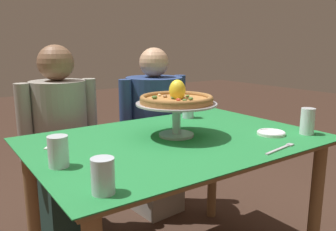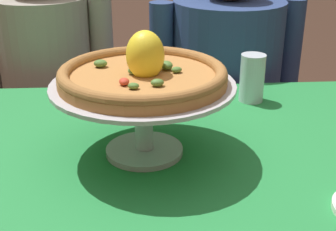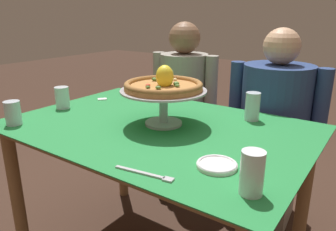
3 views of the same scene
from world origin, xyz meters
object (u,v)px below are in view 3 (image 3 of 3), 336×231
Objects in this scene: water_glass_front_left at (13,115)px; water_glass_back_right at (252,108)px; water_glass_side_left at (62,99)px; dinner_fork at (147,174)px; diner_right at (273,132)px; diner_left at (183,114)px; water_glass_front_right at (252,176)px; side_plate at (217,165)px; pizza at (164,85)px; pizza_stand at (163,99)px; sugar_packet at (102,99)px.

water_glass_front_left is 1.07m from water_glass_back_right.
water_glass_side_left reaches higher than dinner_fork.
diner_left is at bearing 176.35° from diner_right.
water_glass_back_right is at bearing 84.89° from dinner_fork.
dinner_fork is at bearing -95.11° from water_glass_back_right.
water_glass_side_left is at bearing -139.79° from diner_right.
water_glass_front_right is 0.96× the size of side_plate.
water_glass_back_right is 0.11× the size of diner_left.
water_glass_front_left is at bearing -141.52° from water_glass_back_right.
diner_right is at bearing 65.54° from pizza.
diner_right is at bearing 90.08° from water_glass_back_right.
water_glass_back_right is 0.66m from water_glass_front_right.
diner_left is (0.21, 1.07, -0.23)m from water_glass_front_left.
water_glass_front_right is at bearing 2.72° from water_glass_front_left.
pizza_stand is at bearing -151.59° from pizza.
side_plate is at bearing -22.77° from sugar_packet.
side_plate is 0.12× the size of diner_right.
dinner_fork is 0.95m from sugar_packet.
pizza is at bearing 8.95° from water_glass_side_left.
water_glass_front_left is 1.12m from diner_left.
pizza is at bearing 148.17° from water_glass_front_right.
water_glass_front_right is 1.36m from diner_left.
sugar_packet is (-0.84, -0.14, -0.05)m from water_glass_back_right.
side_plate is 0.65× the size of dinner_fork.
water_glass_front_left is (-0.54, -0.38, -0.07)m from pizza_stand.
pizza is 0.60m from water_glass_side_left.
pizza_stand is at bearing 119.66° from dinner_fork.
water_glass_back_right is 2.59× the size of sugar_packet.
water_glass_front_left is at bearing -129.15° from diner_right.
dinner_fork is (0.78, -0.03, -0.04)m from water_glass_front_left.
pizza is 0.85m from diner_left.
sugar_packet is 0.04× the size of diner_left.
water_glass_front_right is at bearing -31.78° from pizza_stand.
water_glass_front_left is at bearing -82.84° from water_glass_side_left.
water_glass_front_right is at bearing -68.96° from water_glass_back_right.
diner_left is (-0.72, 0.93, -0.20)m from side_plate.
water_glass_side_left is at bearing -156.72° from water_glass_back_right.
pizza_stand reaches higher than water_glass_front_left.
water_glass_front_left is 1.35m from diner_right.
water_glass_back_right is 0.78m from diner_left.
sugar_packet is (-0.77, 0.56, -0.00)m from dinner_fork.
pizza reaches higher than water_glass_front_left.
pizza is 0.43m from water_glass_back_right.
pizza is 2.61× the size of water_glass_back_right.
water_glass_side_left is at bearing -171.07° from pizza_stand.
diner_right reaches higher than dinner_fork.
water_glass_side_left is 0.55× the size of dinner_fork.
water_glass_front_right reaches higher than side_plate.
water_glass_front_left is 0.94m from side_plate.
diner_left is at bearing 68.83° from sugar_packet.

